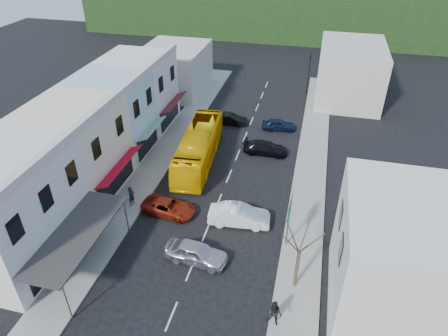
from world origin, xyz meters
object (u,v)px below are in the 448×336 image
(car_silver, at_px, (196,253))
(street_tree, at_px, (299,253))
(bus, at_px, (199,148))
(pedestrian_right, at_px, (274,314))
(car_red, at_px, (169,207))
(traffic_signal, at_px, (309,74))
(car_white, at_px, (239,217))
(direction_sign, at_px, (288,224))
(pedestrian_left, at_px, (131,196))

(car_silver, height_order, street_tree, street_tree)
(bus, bearing_deg, pedestrian_right, -64.64)
(car_red, bearing_deg, traffic_signal, -11.47)
(car_white, distance_m, direction_sign, 4.54)
(bus, bearing_deg, pedestrian_left, -118.00)
(street_tree, bearing_deg, car_white, 132.57)
(car_red, relative_size, pedestrian_left, 2.71)
(street_tree, bearing_deg, traffic_signal, 92.50)
(bus, relative_size, traffic_signal, 2.07)
(bus, distance_m, car_red, 8.44)
(direction_sign, distance_m, traffic_signal, 30.04)
(car_red, bearing_deg, car_white, -81.87)
(car_red, bearing_deg, bus, 5.97)
(pedestrian_right, height_order, direction_sign, direction_sign)
(bus, height_order, car_white, bus)
(car_silver, xyz_separation_m, pedestrian_right, (6.14, -4.00, 0.30))
(pedestrian_left, relative_size, traffic_signal, 0.30)
(car_silver, height_order, direction_sign, direction_sign)
(direction_sign, relative_size, street_tree, 0.69)
(pedestrian_right, bearing_deg, direction_sign, 105.12)
(traffic_signal, bearing_deg, pedestrian_right, 93.33)
(car_silver, xyz_separation_m, pedestrian_left, (-7.19, 4.81, 0.30))
(street_tree, bearing_deg, car_red, 154.25)
(car_red, bearing_deg, street_tree, -108.91)
(pedestrian_right, height_order, traffic_signal, traffic_signal)
(bus, relative_size, direction_sign, 2.67)
(pedestrian_left, relative_size, street_tree, 0.27)
(pedestrian_right, relative_size, traffic_signal, 0.30)
(bus, xyz_separation_m, pedestrian_left, (-3.52, -8.16, -0.55))
(traffic_signal, bearing_deg, street_tree, 95.05)
(traffic_signal, bearing_deg, direction_sign, 93.48)
(car_silver, relative_size, street_tree, 0.69)
(pedestrian_right, xyz_separation_m, traffic_signal, (-0.50, 37.07, 1.80))
(street_tree, distance_m, traffic_signal, 33.80)
(car_red, distance_m, direction_sign, 10.14)
(bus, relative_size, pedestrian_right, 6.82)
(traffic_signal, bearing_deg, pedestrian_left, 68.15)
(car_white, relative_size, street_tree, 0.69)
(bus, height_order, pedestrian_left, bus)
(direction_sign, distance_m, street_tree, 3.99)
(car_silver, bearing_deg, bus, 21.56)
(car_red, relative_size, traffic_signal, 0.82)
(bus, height_order, street_tree, street_tree)
(pedestrian_left, relative_size, direction_sign, 0.39)
(pedestrian_left, bearing_deg, car_red, -79.47)
(car_white, bearing_deg, street_tree, -142.98)
(car_silver, bearing_deg, car_red, 45.50)
(car_silver, height_order, pedestrian_right, pedestrian_right)
(direction_sign, height_order, street_tree, street_tree)
(bus, relative_size, pedestrian_left, 6.82)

